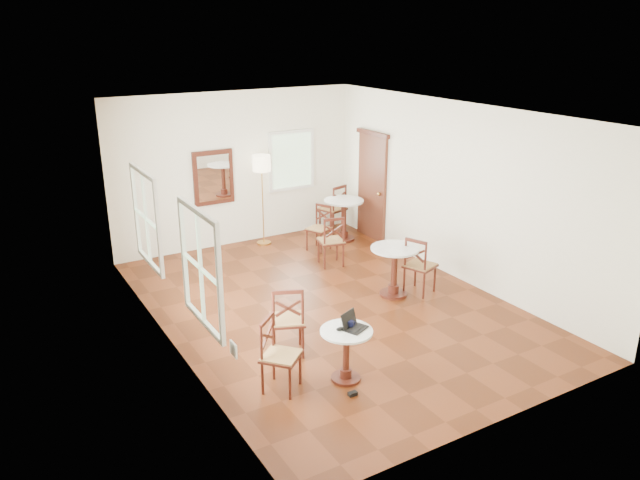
# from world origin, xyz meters

# --- Properties ---
(ground) EXTENTS (7.00, 7.00, 0.00)m
(ground) POSITION_xyz_m (0.00, 0.00, 0.00)
(ground) COLOR #5D2710
(ground) RESTS_ON ground
(room_shell) EXTENTS (5.02, 7.02, 3.01)m
(room_shell) POSITION_xyz_m (-0.06, 0.27, 1.89)
(room_shell) COLOR white
(room_shell) RESTS_ON ground
(cafe_table_near) EXTENTS (0.64, 0.64, 0.68)m
(cafe_table_near) POSITION_xyz_m (-0.94, -1.91, 0.42)
(cafe_table_near) COLOR #491C12
(cafe_table_near) RESTS_ON ground
(cafe_table_mid) EXTENTS (0.78, 0.78, 0.82)m
(cafe_table_mid) POSITION_xyz_m (1.10, -0.18, 0.51)
(cafe_table_mid) COLOR #491C12
(cafe_table_mid) RESTS_ON ground
(cafe_table_back) EXTENTS (0.80, 0.80, 0.84)m
(cafe_table_back) POSITION_xyz_m (1.88, 2.54, 0.52)
(cafe_table_back) COLOR #491C12
(cafe_table_back) RESTS_ON ground
(chair_near_a) EXTENTS (0.60, 0.60, 0.99)m
(chair_near_a) POSITION_xyz_m (-1.25, -0.97, 0.49)
(chair_near_a) COLOR #491C12
(chair_near_a) RESTS_ON ground
(chair_near_b) EXTENTS (0.60, 0.60, 0.92)m
(chair_near_b) POSITION_xyz_m (-1.73, -1.68, 0.46)
(chair_near_b) COLOR #491C12
(chair_near_b) RESTS_ON ground
(chair_mid_a) EXTENTS (0.52, 0.52, 0.95)m
(chair_mid_a) POSITION_xyz_m (0.92, 1.46, 0.47)
(chair_mid_a) COLOR #491C12
(chair_mid_a) RESTS_ON ground
(chair_mid_b) EXTENTS (0.57, 0.57, 0.96)m
(chair_mid_b) POSITION_xyz_m (1.51, -0.31, 0.48)
(chair_mid_b) COLOR #491C12
(chair_mid_b) RESTS_ON ground
(chair_back_a) EXTENTS (0.58, 0.58, 1.01)m
(chair_back_a) POSITION_xyz_m (1.99, 3.11, 0.50)
(chair_back_a) COLOR #491C12
(chair_back_a) RESTS_ON ground
(chair_back_b) EXTENTS (0.54, 0.54, 0.88)m
(chair_back_b) POSITION_xyz_m (1.17, 2.30, 0.44)
(chair_back_b) COLOR #491C12
(chair_back_b) RESTS_ON ground
(floor_lamp) EXTENTS (0.35, 0.35, 1.80)m
(floor_lamp) POSITION_xyz_m (0.37, 3.15, 1.52)
(floor_lamp) COLOR #BF8C3F
(floor_lamp) RESTS_ON ground
(laptop) EXTENTS (0.35, 0.33, 0.20)m
(laptop) POSITION_xyz_m (-0.84, -1.91, 0.73)
(laptop) COLOR black
(laptop) RESTS_ON cafe_table_near
(mouse) EXTENTS (0.12, 0.09, 0.04)m
(mouse) POSITION_xyz_m (-1.00, -1.88, 0.70)
(mouse) COLOR black
(mouse) RESTS_ON cafe_table_near
(navy_mug) EXTENTS (0.11, 0.07, 0.09)m
(navy_mug) POSITION_xyz_m (-0.85, -1.88, 0.72)
(navy_mug) COLOR #0F1234
(navy_mug) RESTS_ON cafe_table_near
(water_glass) EXTENTS (0.06, 0.06, 0.10)m
(water_glass) POSITION_xyz_m (-0.92, -1.80, 0.73)
(water_glass) COLOR white
(water_glass) RESTS_ON cafe_table_near
(power_adapter) EXTENTS (0.11, 0.07, 0.04)m
(power_adapter) POSITION_xyz_m (-1.06, -2.25, 0.02)
(power_adapter) COLOR black
(power_adapter) RESTS_ON ground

